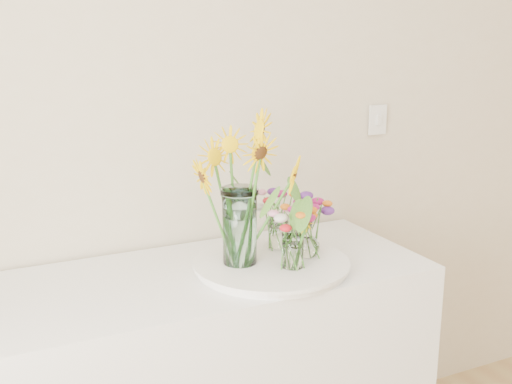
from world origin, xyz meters
TOP-DOWN VIEW (x-y plane):
  - tray at (-0.21, 1.86)m, footprint 0.49×0.49m
  - mason_jar at (-0.30, 1.89)m, footprint 0.14×0.14m
  - sunflower_bouquet at (-0.30, 1.89)m, footprint 0.79×0.79m
  - small_vase_a at (-0.17, 1.78)m, footprint 0.09×0.09m
  - wildflower_posy_a at (-0.17, 1.78)m, footprint 0.19×0.19m
  - small_vase_b at (-0.08, 1.85)m, footprint 0.11×0.11m
  - wildflower_posy_b at (-0.08, 1.85)m, footprint 0.20×0.20m
  - small_vase_c at (-0.12, 1.97)m, footprint 0.07×0.07m
  - wildflower_posy_c at (-0.12, 1.97)m, footprint 0.21×0.21m

SIDE VIEW (x-z plane):
  - tray at x=-0.21m, z-range 0.90..0.92m
  - small_vase_a at x=-0.17m, z-range 0.93..1.04m
  - small_vase_c at x=-0.12m, z-range 0.93..1.04m
  - small_vase_b at x=-0.08m, z-range 0.93..1.05m
  - wildflower_posy_a at x=-0.17m, z-range 0.93..1.13m
  - wildflower_posy_c at x=-0.12m, z-range 0.93..1.13m
  - wildflower_posy_b at x=-0.08m, z-range 0.93..1.14m
  - mason_jar at x=-0.30m, z-range 0.93..1.18m
  - sunflower_bouquet at x=-0.30m, z-range 0.93..1.42m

